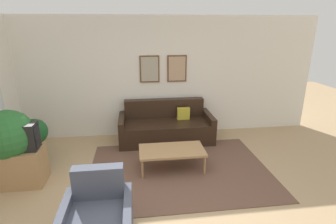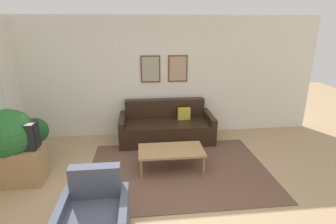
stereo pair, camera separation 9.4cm
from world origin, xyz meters
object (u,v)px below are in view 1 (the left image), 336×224
object	(u,v)px
potted_plant_tall	(8,137)
tv	(15,137)
coffee_table	(172,151)
armchair	(98,220)
couch	(166,127)

from	to	relation	value
potted_plant_tall	tv	bearing A→B (deg)	-18.34
potted_plant_tall	coffee_table	bearing A→B (deg)	2.30
tv	armchair	distance (m)	2.05
couch	armchair	size ratio (longest dim) A/B	2.41
coffee_table	potted_plant_tall	distance (m)	2.65
couch	armchair	bearing A→B (deg)	-112.20
coffee_table	tv	distance (m)	2.54
couch	coffee_table	xyz separation A→B (m)	(-0.05, -1.27, 0.05)
tv	armchair	bearing A→B (deg)	-45.30
couch	potted_plant_tall	size ratio (longest dim) A/B	1.65
coffee_table	armchair	size ratio (longest dim) A/B	1.36
tv	potted_plant_tall	bearing A→B (deg)	161.66
coffee_table	tv	xyz separation A→B (m)	(-2.49, -0.14, 0.47)
couch	coffee_table	size ratio (longest dim) A/B	1.77
potted_plant_tall	couch	bearing A→B (deg)	27.42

